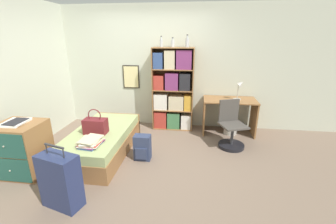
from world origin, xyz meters
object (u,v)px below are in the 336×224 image
object	(u,v)px
magazine_pile_on_dresser	(15,122)
desk_lamp	(240,87)
waste_bin	(230,128)
bottle_brown	(173,43)
desk	(229,110)
backpack	(142,148)
bookcase	(173,91)
handbag	(96,126)
suitcase	(60,181)
dresser	(23,149)
desk_chair	(231,132)
bottle_green	(161,43)
book_stack_on_bed	(91,142)
bed	(102,141)
bottle_clear	(187,42)

from	to	relation	value
magazine_pile_on_dresser	desk_lamp	size ratio (longest dim) A/B	0.90
desk_lamp	waste_bin	world-z (taller)	desk_lamp
bottle_brown	desk	bearing A→B (deg)	-6.95
magazine_pile_on_dresser	bottle_brown	bearing A→B (deg)	45.47
backpack	bookcase	bearing A→B (deg)	76.40
handbag	desk	xyz separation A→B (m)	(2.31, 1.31, -0.06)
suitcase	magazine_pile_on_dresser	world-z (taller)	magazine_pile_on_dresser
dresser	desk_lamp	xyz separation A→B (m)	(3.36, 1.91, 0.61)
magazine_pile_on_dresser	desk_chair	world-z (taller)	desk_chair
suitcase	backpack	distance (m)	1.38
bottle_green	suitcase	bearing A→B (deg)	-106.78
bottle_green	desk_lamp	world-z (taller)	bottle_green
handbag	book_stack_on_bed	size ratio (longest dim) A/B	1.07
bed	desk	world-z (taller)	desk
backpack	waste_bin	xyz separation A→B (m)	(1.59, 1.25, -0.09)
handbag	desk	size ratio (longest dim) A/B	0.40
book_stack_on_bed	desk_chair	bearing A→B (deg)	26.92
desk	desk_chair	size ratio (longest dim) A/B	1.23
bed	magazine_pile_on_dresser	world-z (taller)	magazine_pile_on_dresser
handbag	backpack	bearing A→B (deg)	0.08
dresser	bottle_brown	distance (m)	3.19
magazine_pile_on_dresser	desk	distance (m)	3.75
bottle_green	bottle_brown	world-z (taller)	bottle_green
handbag	magazine_pile_on_dresser	bearing A→B (deg)	-146.99
suitcase	bookcase	size ratio (longest dim) A/B	0.46
waste_bin	desk_lamp	bearing A→B (deg)	26.64
dresser	desk_chair	distance (m)	3.42
bed	backpack	xyz separation A→B (m)	(0.76, -0.14, -0.00)
handbag	magazine_pile_on_dresser	world-z (taller)	handbag
bed	handbag	bearing A→B (deg)	-97.50
desk	backpack	bearing A→B (deg)	-139.54
magazine_pile_on_dresser	desk_chair	size ratio (longest dim) A/B	0.43
desk	desk_chair	distance (m)	0.67
bookcase	bottle_brown	world-z (taller)	bottle_brown
bed	dresser	world-z (taller)	dresser
bottle_brown	waste_bin	distance (m)	2.12
book_stack_on_bed	bottle_brown	bearing A→B (deg)	62.07
handbag	desk_chair	distance (m)	2.41
dresser	waste_bin	world-z (taller)	dresser
magazine_pile_on_dresser	bottle_clear	distance (m)	3.25
magazine_pile_on_dresser	desk_chair	xyz separation A→B (m)	(3.20, 1.27, -0.53)
desk	desk_chair	world-z (taller)	desk_chair
bed	bottle_brown	xyz separation A→B (m)	(1.09, 1.31, 1.61)
desk_lamp	bottle_green	bearing A→B (deg)	174.81
suitcase	magazine_pile_on_dresser	xyz separation A→B (m)	(-0.98, 0.60, 0.46)
bottle_clear	desk	world-z (taller)	bottle_clear
bed	dresser	bearing A→B (deg)	-140.22
bottle_clear	waste_bin	distance (m)	1.98
desk	waste_bin	distance (m)	0.39
bed	desk_lamp	xyz separation A→B (m)	(2.47, 1.17, 0.79)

